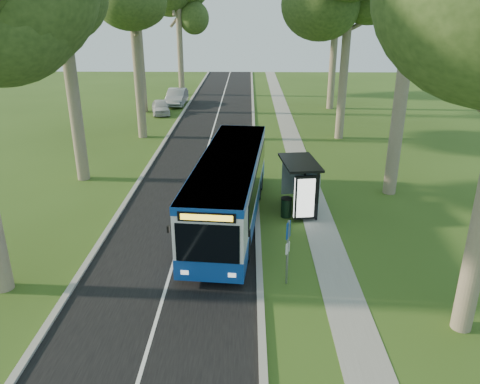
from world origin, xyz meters
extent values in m
plane|color=#304C17|center=(0.00, 0.00, 0.00)|extent=(120.00, 120.00, 0.00)
cube|color=black|center=(-3.50, 10.00, 0.01)|extent=(7.00, 100.00, 0.02)
cube|color=#9E9B93|center=(0.00, 10.00, 0.06)|extent=(0.25, 100.00, 0.12)
cube|color=#9E9B93|center=(-7.00, 10.00, 0.06)|extent=(0.25, 100.00, 0.12)
cube|color=white|center=(-3.50, 10.00, 0.02)|extent=(0.12, 100.00, 0.00)
cube|color=gray|center=(3.00, 10.00, 0.01)|extent=(1.50, 100.00, 0.02)
cube|color=white|center=(-1.34, 2.13, 1.82)|extent=(3.67, 12.51, 2.93)
cube|color=#103E97|center=(-1.34, 2.13, 0.77)|extent=(3.70, 12.54, 0.82)
cube|color=#103E97|center=(-1.34, 2.13, 3.12)|extent=(3.70, 12.54, 0.33)
cube|color=black|center=(-1.34, -4.05, 1.95)|extent=(2.31, 0.26, 1.49)
cube|color=yellow|center=(-1.34, -4.08, 2.98)|extent=(1.84, 0.19, 0.23)
cube|color=black|center=(-1.34, -3.98, 0.51)|extent=(2.47, 0.34, 0.31)
cylinder|color=black|center=(-2.50, -1.67, 0.53)|extent=(0.38, 1.09, 1.07)
cylinder|color=black|center=(-0.18, -1.67, 0.53)|extent=(0.38, 1.09, 1.07)
cylinder|color=black|center=(-2.50, 5.73, 0.53)|extent=(0.38, 1.09, 1.07)
cylinder|color=black|center=(-0.18, 5.73, 0.53)|extent=(0.38, 1.09, 1.07)
cylinder|color=gray|center=(1.00, -3.47, 1.30)|extent=(0.08, 0.08, 2.61)
cube|color=#0D3999|center=(1.00, -3.47, 2.24)|extent=(0.18, 0.35, 0.65)
cylinder|color=yellow|center=(0.97, -3.47, 2.40)|extent=(0.11, 0.22, 0.23)
cube|color=white|center=(1.00, -3.47, 1.51)|extent=(0.17, 0.31, 0.42)
cube|color=black|center=(2.73, 2.18, 1.26)|extent=(0.11, 0.11, 2.52)
cube|color=black|center=(2.73, 4.76, 1.26)|extent=(0.11, 0.11, 2.52)
cube|color=black|center=(2.11, 3.47, 2.58)|extent=(2.04, 3.26, 0.12)
cube|color=silver|center=(2.81, 3.47, 1.36)|extent=(0.36, 2.56, 2.02)
cube|color=black|center=(2.11, 2.06, 1.26)|extent=(1.07, 0.29, 2.22)
cube|color=white|center=(2.11, 1.97, 1.26)|extent=(0.85, 0.13, 1.97)
cube|color=black|center=(2.41, 3.77, 0.45)|extent=(0.61, 1.85, 0.06)
cylinder|color=black|center=(1.44, 2.64, 0.48)|extent=(0.53, 0.53, 0.96)
cylinder|color=black|center=(1.44, 2.64, 0.98)|extent=(0.57, 0.57, 0.05)
imported|color=silver|center=(-9.12, 26.93, 0.69)|extent=(2.54, 4.32, 1.38)
imported|color=#9DA0A4|center=(-8.18, 31.56, 0.86)|extent=(1.89, 5.23, 1.71)
cylinder|color=#7A6B56|center=(-10.50, 8.00, 6.42)|extent=(0.73, 0.73, 12.84)
cylinder|color=#7A6B56|center=(-9.00, 18.00, 5.58)|extent=(0.68, 0.68, 11.17)
cylinder|color=#7A6B56|center=(-11.00, 28.00, 6.75)|extent=(0.75, 0.75, 13.50)
cylinder|color=#7A6B56|center=(-8.50, 38.00, 5.44)|extent=(0.67, 0.67, 10.87)
cylinder|color=#7A6B56|center=(7.50, 6.00, 6.01)|extent=(0.70, 0.70, 12.01)
cylinder|color=#7A6B56|center=(6.80, 18.00, 5.18)|extent=(0.66, 0.66, 10.37)
cylinder|color=#7A6B56|center=(8.00, 30.00, 5.84)|extent=(0.69, 0.69, 11.69)
camera|label=1|loc=(-0.47, -18.71, 9.70)|focal=35.00mm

